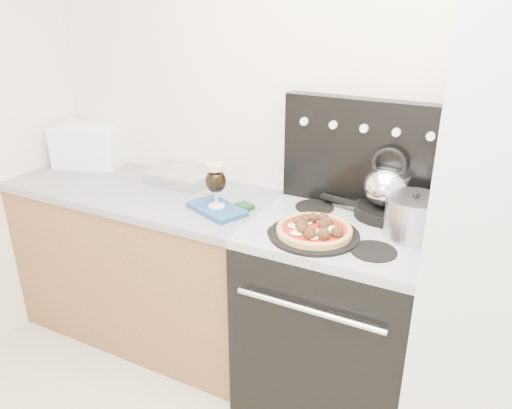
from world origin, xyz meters
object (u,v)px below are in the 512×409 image
Objects in this scene: toaster_oven at (91,144)px; stock_pot at (413,218)px; tea_kettle at (387,183)px; oven_mitt at (217,209)px; pizza at (314,228)px; stove_body at (334,321)px; beer_glass at (216,186)px; base_cabinet at (149,265)px; pizza_pan at (314,234)px; skillet at (384,211)px.

stock_pot is (1.90, -0.16, -0.02)m from toaster_oven.
tea_kettle reaches higher than toaster_oven.
oven_mitt is 0.91× the size of pizza.
stove_body is at bearing 59.50° from pizza.
beer_glass is at bearing -172.71° from stock_pot.
base_cabinet is 1.15m from pizza_pan.
stock_pot is (0.87, 0.11, -0.03)m from beer_glass.
beer_glass reaches higher than pizza_pan.
toaster_oven is (-1.62, 0.21, 0.58)m from stove_body.
base_cabinet is 3.86× the size of toaster_oven.
stock_pot is at bearing 7.29° from beer_glass.
toaster_oven is 1.90m from stock_pot.
base_cabinet is at bearing 171.61° from pizza.
base_cabinet is 1.65× the size of stove_body.
toaster_oven reaches higher than skillet.
beer_glass is (-0.59, -0.06, 0.59)m from stove_body.
beer_glass is at bearing -162.43° from tea_kettle.
skillet is (0.21, 0.33, -0.01)m from pizza.
tea_kettle reaches higher than base_cabinet.
stove_body is at bearing 59.50° from pizza_pan.
pizza is at bearing -8.39° from base_cabinet.
tea_kettle is at bearing 19.89° from beer_glass.
stock_pot is (0.28, 0.05, 0.56)m from stove_body.
oven_mitt is at bearing 172.46° from pizza.
pizza_pan is at bearing -153.27° from stock_pot.
pizza_pan is at bearing 0.00° from pizza.
toaster_oven is 1.33× the size of oven_mitt.
base_cabinet is at bearing -36.90° from toaster_oven.
tea_kettle is (-0.00, 0.00, 0.14)m from skillet.
skillet is at bearing 57.84° from pizza_pan.
pizza is 1.17× the size of skillet.
pizza_pan reaches higher than base_cabinet.
stock_pot is at bearing 10.42° from stove_body.
tea_kettle is (0.72, 0.26, 0.05)m from beer_glass.
pizza is 1.37× the size of tea_kettle.
tea_kettle is (1.24, 0.17, 0.65)m from base_cabinet.
stock_pot is (0.87, 0.11, 0.09)m from oven_mitt.
oven_mitt is 0.88m from stock_pot.
tea_kettle is 0.22m from stock_pot.
skillet reaches higher than base_cabinet.
oven_mitt is 1.26× the size of stock_pot.
pizza reaches higher than pizza_pan.
toaster_oven is at bearing 175.29° from stock_pot.
base_cabinet is at bearing -174.27° from tea_kettle.
stock_pot is at bearing 26.73° from pizza_pan.
tea_kettle is at bearing 135.00° from stock_pot.
beer_glass reaches higher than stock_pot.
skillet is (1.24, 0.17, 0.51)m from base_cabinet.
stove_body is at bearing -169.58° from stock_pot.
oven_mitt is (0.52, -0.08, 0.48)m from base_cabinet.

